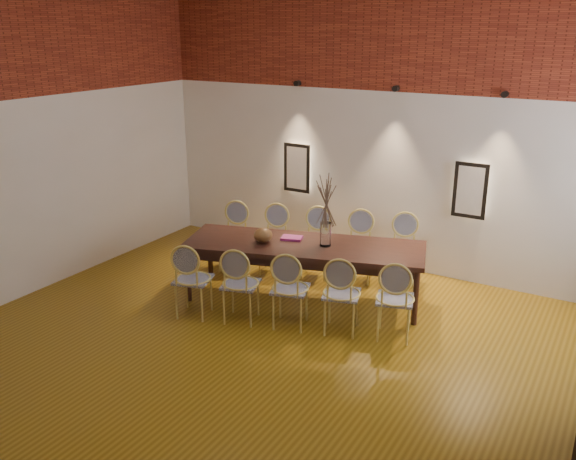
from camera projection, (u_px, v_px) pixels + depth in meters
The scene contains 23 objects.
floor at pixel (242, 374), 6.19m from camera, with size 7.00×7.00×0.02m, color #886214.
wall_back at pixel (383, 127), 8.45m from camera, with size 7.00×0.10×4.00m, color silver.
brick_band_back at pixel (386, 33), 7.99m from camera, with size 7.00×0.02×1.50m, color maroon.
niche_left at pixel (298, 168), 9.21m from camera, with size 0.36×0.06×0.66m, color #FFEAC6.
niche_right at pixel (471, 190), 7.97m from camera, with size 0.36×0.06×0.66m, color #FFEAC6.
spot_fixture_left at pixel (297, 83), 8.79m from camera, with size 0.08×0.08×0.10m, color black.
spot_fixture_mid at pixel (396, 89), 8.07m from camera, with size 0.08×0.08×0.10m, color black.
spot_fixture_right at pixel (505, 94), 7.40m from camera, with size 0.08×0.08×0.10m, color black.
dining_table at pixel (304, 271), 7.75m from camera, with size 2.99×0.96×0.75m, color #331913.
chair_near_a at pixel (193, 279), 7.28m from camera, with size 0.44×0.44×0.94m, color #CBB95E, non-canonical shape.
chair_near_b at pixel (241, 284), 7.15m from camera, with size 0.44×0.44×0.94m, color #CBB95E, non-canonical shape.
chair_near_c at pixel (290, 289), 7.01m from camera, with size 0.44×0.44×0.94m, color #CBB95E, non-canonical shape.
chair_near_d at pixel (342, 294), 6.88m from camera, with size 0.44×0.44×0.94m, color #CBB95E, non-canonical shape.
chair_near_e at pixel (395, 299), 6.75m from camera, with size 0.44×0.44×0.94m, color #CBB95E, non-canonical shape.
chair_far_a at pixel (233, 238), 8.68m from camera, with size 0.44×0.44×0.94m, color #CBB95E, non-canonical shape.
chair_far_b at pixel (274, 241), 8.55m from camera, with size 0.44×0.44×0.94m, color #CBB95E, non-canonical shape.
chair_far_c at pixel (315, 245), 8.42m from camera, with size 0.44×0.44×0.94m, color #CBB95E, non-canonical shape.
chair_far_d at pixel (358, 248), 8.28m from camera, with size 0.44×0.44×0.94m, color #CBB95E, non-canonical shape.
chair_far_e at pixel (403, 252), 8.15m from camera, with size 0.44×0.44×0.94m, color #CBB95E, non-canonical shape.
vase at pixel (325, 234), 7.52m from camera, with size 0.14×0.14×0.30m, color silver.
dried_branches at pixel (326, 199), 7.37m from camera, with size 0.50×0.50×0.70m, color #4B382B, non-canonical shape.
bowl at pixel (263, 235), 7.66m from camera, with size 0.24×0.24×0.18m, color brown.
book at pixel (292, 238), 7.79m from camera, with size 0.26×0.18×0.03m, color #90246C.
Camera 1 is at (3.13, -4.42, 3.36)m, focal length 38.00 mm.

